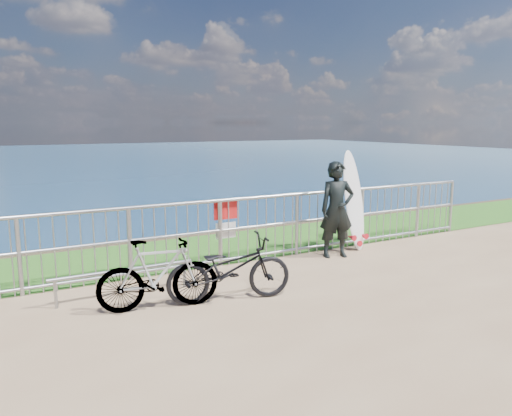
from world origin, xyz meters
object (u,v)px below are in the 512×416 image
surfboard (354,204)px  surfer (337,210)px  bicycle_near (229,269)px  bicycle_far (158,274)px

surfboard → surfer: bearing=-155.7°
bicycle_near → bicycle_far: size_ratio=1.09×
surfboard → bicycle_far: bearing=-163.7°
surfboard → bicycle_near: size_ratio=1.11×
surfer → bicycle_far: 3.69m
surfboard → bicycle_far: size_ratio=1.22×
surfboard → bicycle_near: 3.56m
bicycle_far → bicycle_near: bearing=-88.5°
surfboard → bicycle_far: (-4.17, -1.22, -0.40)m
bicycle_near → surfboard: bearing=-55.2°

